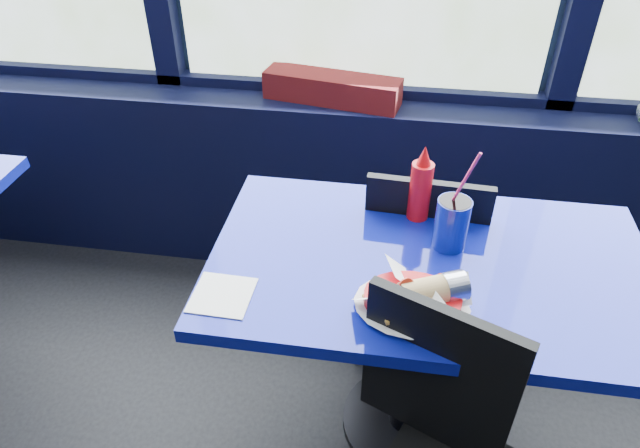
% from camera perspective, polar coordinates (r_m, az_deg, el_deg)
% --- Properties ---
extents(window_sill, '(5.00, 0.26, 0.80)m').
position_cam_1_polar(window_sill, '(2.49, 3.16, 3.76)').
color(window_sill, black).
rests_on(window_sill, ground).
extents(near_table, '(1.20, 0.70, 0.75)m').
position_cam_1_polar(near_table, '(1.70, 10.25, -8.30)').
color(near_table, black).
rests_on(near_table, ground).
extents(chair_near_back, '(0.41, 0.42, 0.87)m').
position_cam_1_polar(chair_near_back, '(1.99, 9.64, -3.09)').
color(chair_near_back, black).
rests_on(chair_near_back, ground).
extents(planter_box, '(0.55, 0.23, 0.11)m').
position_cam_1_polar(planter_box, '(2.28, 1.22, 13.41)').
color(planter_box, maroon).
rests_on(planter_box, window_sill).
extents(food_basket, '(0.26, 0.24, 0.09)m').
position_cam_1_polar(food_basket, '(1.42, 9.46, -7.39)').
color(food_basket, red).
rests_on(food_basket, near_table).
extents(ketchup_bottle, '(0.06, 0.06, 0.24)m').
position_cam_1_polar(ketchup_bottle, '(1.68, 10.03, 3.68)').
color(ketchup_bottle, red).
rests_on(ketchup_bottle, near_table).
extents(soda_cup, '(0.09, 0.09, 0.32)m').
position_cam_1_polar(soda_cup, '(1.60, 13.04, 0.14)').
color(soda_cup, navy).
rests_on(soda_cup, near_table).
extents(napkin, '(0.15, 0.15, 0.00)m').
position_cam_1_polar(napkin, '(1.47, -9.76, -7.02)').
color(napkin, white).
rests_on(napkin, near_table).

